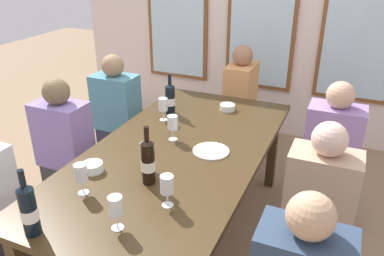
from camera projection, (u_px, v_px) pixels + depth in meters
ground_plane at (179, 240)px, 2.81m from camera, size 12.00×12.00×0.00m
dining_table at (177, 159)px, 2.52m from camera, size 1.06×2.12×0.74m
white_plate_0 at (211, 151)px, 2.47m from camera, size 0.23×0.23×0.01m
wine_bottle_0 at (29, 210)px, 1.72m from camera, size 0.08×0.08×0.33m
wine_bottle_1 at (148, 161)px, 2.10m from camera, size 0.08×0.08×0.34m
wine_bottle_2 at (170, 98)px, 2.99m from camera, size 0.08×0.08×0.31m
tasting_bowl_0 at (93, 167)px, 2.25m from camera, size 0.12×0.12×0.05m
tasting_bowl_1 at (227, 107)px, 3.08m from camera, size 0.12×0.12×0.05m
wine_glass_0 at (81, 173)px, 2.01m from camera, size 0.07×0.07×0.17m
wine_glass_1 at (146, 152)px, 2.22m from camera, size 0.07×0.07×0.17m
wine_glass_2 at (163, 105)px, 2.86m from camera, size 0.07×0.07×0.17m
wine_glass_3 at (116, 207)px, 1.76m from camera, size 0.07×0.07×0.17m
wine_glass_4 at (167, 185)px, 1.91m from camera, size 0.07×0.07×0.17m
wine_glass_5 at (173, 123)px, 2.57m from camera, size 0.07×0.07×0.17m
seated_person_0 at (66, 154)px, 2.88m from camera, size 0.38×0.24×1.11m
seated_person_1 at (317, 215)px, 2.23m from camera, size 0.38×0.24×1.11m
seated_person_2 at (117, 119)px, 3.45m from camera, size 0.38×0.24×1.11m
seated_person_3 at (330, 158)px, 2.82m from camera, size 0.38×0.24×1.11m
seated_person_6 at (240, 105)px, 3.75m from camera, size 0.24×0.38×1.11m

